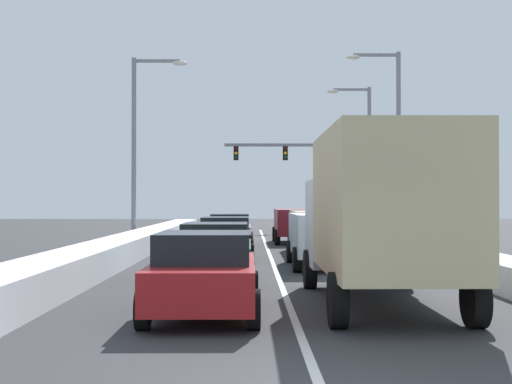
{
  "coord_description": "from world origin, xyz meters",
  "views": [
    {
      "loc": [
        -0.79,
        -7.3,
        2.07
      ],
      "look_at": [
        -0.49,
        24.9,
        2.48
      ],
      "focal_mm": 50.92,
      "sensor_mm": 36.0,
      "label": 1
    }
  ],
  "objects": [
    {
      "name": "roadside_sign_right",
      "position": [
        9.09,
        27.73,
        4.02
      ],
      "size": [
        3.2,
        0.16,
        5.5
      ],
      "color": "#59595B",
      "rests_on": "ground"
    },
    {
      "name": "suv_tan_right_lane_third",
      "position": [
        1.93,
        21.6,
        1.02
      ],
      "size": [
        2.16,
        4.9,
        1.67
      ],
      "color": "#937F60",
      "rests_on": "ground"
    },
    {
      "name": "traffic_light_gantry",
      "position": [
        2.57,
        42.65,
        4.5
      ],
      "size": [
        7.54,
        0.47,
        6.2
      ],
      "color": "slate",
      "rests_on": "ground"
    },
    {
      "name": "street_lamp_right_mid",
      "position": [
        6.13,
        27.73,
        5.49
      ],
      "size": [
        2.66,
        0.36,
        9.32
      ],
      "color": "gray",
      "rests_on": "ground"
    },
    {
      "name": "sedan_red_center_lane_nearest",
      "position": [
        -1.61,
        5.89,
        0.76
      ],
      "size": [
        2.0,
        4.5,
        1.51
      ],
      "color": "maroon",
      "rests_on": "ground"
    },
    {
      "name": "box_truck_right_lane_nearest",
      "position": [
        1.78,
        6.93,
        1.9
      ],
      "size": [
        2.53,
        7.2,
        3.36
      ],
      "color": "silver",
      "rests_on": "ground"
    },
    {
      "name": "suv_silver_right_lane_second",
      "position": [
        1.56,
        15.47,
        1.02
      ],
      "size": [
        2.16,
        4.9,
        1.67
      ],
      "color": "#B7BABF",
      "rests_on": "ground"
    },
    {
      "name": "sedan_black_center_lane_third",
      "position": [
        -1.63,
        18.45,
        0.76
      ],
      "size": [
        2.0,
        4.5,
        1.51
      ],
      "color": "black",
      "rests_on": "ground"
    },
    {
      "name": "ground_plane",
      "position": [
        0.0,
        17.07,
        0.0
      ],
      "size": [
        120.0,
        120.0,
        0.0
      ],
      "primitive_type": "plane",
      "color": "#333335"
    },
    {
      "name": "sedan_green_center_lane_second",
      "position": [
        -1.66,
        11.46,
        0.76
      ],
      "size": [
        2.0,
        4.5,
        1.51
      ],
      "color": "#1E5633",
      "rests_on": "ground"
    },
    {
      "name": "suv_maroon_right_lane_fourth",
      "position": [
        1.49,
        28.52,
        1.02
      ],
      "size": [
        2.16,
        4.9,
        1.67
      ],
      "color": "maroon",
      "rests_on": "ground"
    },
    {
      "name": "snow_bank_left_shoulder",
      "position": [
        -5.3,
        21.33,
        0.39
      ],
      "size": [
        1.47,
        46.93,
        0.78
      ],
      "primitive_type": "cube",
      "color": "white",
      "rests_on": "ground"
    },
    {
      "name": "snow_bank_right_shoulder",
      "position": [
        5.3,
        21.33,
        0.34
      ],
      "size": [
        1.28,
        46.93,
        0.68
      ],
      "primitive_type": "cube",
      "color": "white",
      "rests_on": "ground"
    },
    {
      "name": "street_lamp_right_far",
      "position": [
        6.12,
        36.26,
        5.3
      ],
      "size": [
        2.66,
        0.36,
        8.95
      ],
      "color": "gray",
      "rests_on": "ground"
    },
    {
      "name": "street_lamp_left_mid",
      "position": [
        -5.98,
        27.43,
        5.3
      ],
      "size": [
        2.66,
        0.36,
        8.95
      ],
      "color": "gray",
      "rests_on": "ground"
    },
    {
      "name": "lane_stripe_between_right_lane_and_center_lane",
      "position": [
        -0.0,
        21.33,
        0.0
      ],
      "size": [
        0.14,
        46.93,
        0.01
      ],
      "primitive_type": "cube",
      "color": "silver",
      "rests_on": "ground"
    },
    {
      "name": "sedan_gray_center_lane_fourth",
      "position": [
        -1.63,
        24.61,
        0.76
      ],
      "size": [
        2.0,
        4.5,
        1.51
      ],
      "color": "slate",
      "rests_on": "ground"
    }
  ]
}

